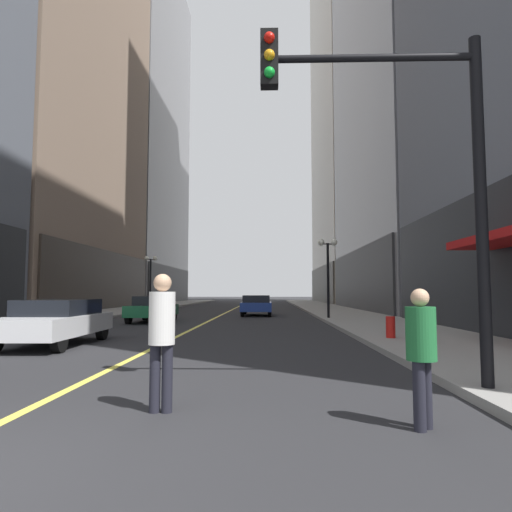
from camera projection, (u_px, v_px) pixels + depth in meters
ground_plane at (231, 310)px, 38.22m from camera, size 200.00×200.00×0.00m
sidewalk_left at (134, 309)px, 38.46m from camera, size 4.50×78.00×0.15m
sidewalk_right at (330, 309)px, 37.99m from camera, size 4.50×78.00×0.15m
lane_centre_stripe at (231, 310)px, 38.22m from camera, size 0.16×70.00×0.01m
building_left_mid at (57, 20)px, 40.16m from camera, size 10.29×24.00×51.15m
building_left_far at (125, 129)px, 65.59m from camera, size 14.30×26.00×50.12m
building_right_far at (368, 102)px, 64.87m from camera, size 14.05×26.00×57.24m
car_white at (56, 320)px, 13.25m from camera, size 2.02×4.63×1.32m
car_green at (153, 308)px, 23.47m from camera, size 1.86×4.18×1.32m
car_blue at (257, 304)px, 29.70m from camera, size 1.94×4.49×1.32m
pedestrian_in_white_shirt at (162, 330)px, 5.93m from camera, size 0.34×0.34×1.79m
pedestrian_in_green_parka at (421, 347)px, 5.19m from camera, size 0.48×0.48×1.59m
traffic_light_near_right at (410, 149)px, 6.97m from camera, size 3.43×0.35×5.65m
street_lamp_left_far at (151, 271)px, 36.79m from camera, size 1.06×0.36×4.43m
street_lamp_right_mid at (328, 260)px, 24.75m from camera, size 1.06×0.36×4.43m
fire_hydrant_right at (391, 330)px, 13.87m from camera, size 0.28×0.28×0.80m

